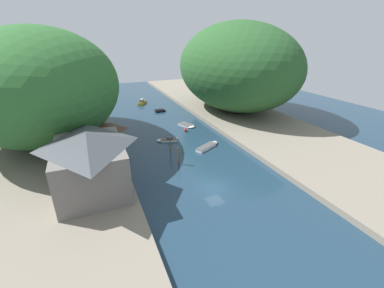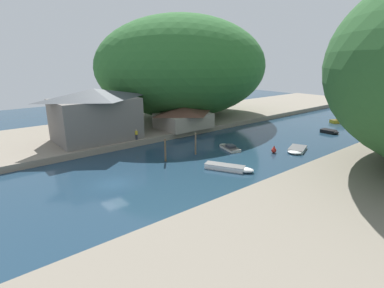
{
  "view_description": "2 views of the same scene",
  "coord_description": "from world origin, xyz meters",
  "px_view_note": "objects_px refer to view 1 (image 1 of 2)",
  "views": [
    {
      "loc": [
        -15.68,
        -28.85,
        20.91
      ],
      "look_at": [
        0.92,
        11.19,
        2.33
      ],
      "focal_mm": 24.0,
      "sensor_mm": 36.0,
      "label": 1
    },
    {
      "loc": [
        29.81,
        -12.81,
        13.69
      ],
      "look_at": [
        -0.82,
        12.15,
        2.28
      ],
      "focal_mm": 28.0,
      "sensor_mm": 36.0,
      "label": 2
    }
  ],
  "objects_px": {
    "boat_mid_channel": "(187,125)",
    "boat_open_rowboat": "(143,102)",
    "boat_moored_right": "(167,140)",
    "boat_navy_launch": "(208,146)",
    "boat_white_cruiser": "(161,111)",
    "channel_buoy_near": "(186,130)",
    "waterfront_building": "(90,161)",
    "person_by_boathouse": "(106,145)",
    "person_on_quay": "(121,162)",
    "boathouse_shed": "(100,134)"
  },
  "relations": [
    {
      "from": "person_on_quay",
      "to": "person_by_boathouse",
      "type": "height_order",
      "value": "same"
    },
    {
      "from": "boathouse_shed",
      "to": "boat_moored_right",
      "type": "relative_size",
      "value": 2.06
    },
    {
      "from": "boat_open_rowboat",
      "to": "channel_buoy_near",
      "type": "height_order",
      "value": "boat_open_rowboat"
    },
    {
      "from": "boat_white_cruiser",
      "to": "channel_buoy_near",
      "type": "height_order",
      "value": "channel_buoy_near"
    },
    {
      "from": "boat_open_rowboat",
      "to": "person_by_boathouse",
      "type": "distance_m",
      "value": 38.57
    },
    {
      "from": "boat_mid_channel",
      "to": "boat_moored_right",
      "type": "distance_m",
      "value": 10.27
    },
    {
      "from": "boat_mid_channel",
      "to": "person_on_quay",
      "type": "distance_m",
      "value": 25.17
    },
    {
      "from": "waterfront_building",
      "to": "person_by_boathouse",
      "type": "bearing_deg",
      "value": 77.39
    },
    {
      "from": "boat_moored_right",
      "to": "boat_navy_launch",
      "type": "relative_size",
      "value": 0.78
    },
    {
      "from": "channel_buoy_near",
      "to": "boat_moored_right",
      "type": "bearing_deg",
      "value": -146.46
    },
    {
      "from": "boat_moored_right",
      "to": "boat_mid_channel",
      "type": "bearing_deg",
      "value": -31.06
    },
    {
      "from": "boat_moored_right",
      "to": "waterfront_building",
      "type": "bearing_deg",
      "value": 149.36
    },
    {
      "from": "boat_moored_right",
      "to": "boat_navy_launch",
      "type": "bearing_deg",
      "value": -119.22
    },
    {
      "from": "boat_moored_right",
      "to": "boat_white_cruiser",
      "type": "bearing_deg",
      "value": 2.58
    },
    {
      "from": "boat_mid_channel",
      "to": "person_by_boathouse",
      "type": "bearing_deg",
      "value": 3.5
    },
    {
      "from": "boat_navy_launch",
      "to": "boat_moored_right",
      "type": "bearing_deg",
      "value": -163.24
    },
    {
      "from": "waterfront_building",
      "to": "channel_buoy_near",
      "type": "distance_m",
      "value": 28.42
    },
    {
      "from": "boat_open_rowboat",
      "to": "boat_mid_channel",
      "type": "bearing_deg",
      "value": -50.62
    },
    {
      "from": "boat_navy_launch",
      "to": "boat_white_cruiser",
      "type": "distance_m",
      "value": 28.77
    },
    {
      "from": "boat_navy_launch",
      "to": "person_by_boathouse",
      "type": "bearing_deg",
      "value": -132.3
    },
    {
      "from": "boat_white_cruiser",
      "to": "boat_navy_launch",
      "type": "bearing_deg",
      "value": 1.41
    },
    {
      "from": "boathouse_shed",
      "to": "boat_white_cruiser",
      "type": "height_order",
      "value": "boathouse_shed"
    },
    {
      "from": "boat_mid_channel",
      "to": "boat_open_rowboat",
      "type": "distance_m",
      "value": 27.19
    },
    {
      "from": "waterfront_building",
      "to": "boat_moored_right",
      "type": "bearing_deg",
      "value": 44.07
    },
    {
      "from": "boat_moored_right",
      "to": "channel_buoy_near",
      "type": "xyz_separation_m",
      "value": [
        5.68,
        3.77,
        0.19
      ]
    },
    {
      "from": "boathouse_shed",
      "to": "channel_buoy_near",
      "type": "relative_size",
      "value": 8.78
    },
    {
      "from": "boat_navy_launch",
      "to": "person_by_boathouse",
      "type": "xyz_separation_m",
      "value": [
        -19.02,
        4.59,
        1.59
      ]
    },
    {
      "from": "waterfront_building",
      "to": "boat_moored_right",
      "type": "xyz_separation_m",
      "value": [
        15.31,
        14.82,
        -4.86
      ]
    },
    {
      "from": "boat_mid_channel",
      "to": "boat_open_rowboat",
      "type": "xyz_separation_m",
      "value": [
        -5.23,
        26.68,
        0.27
      ]
    },
    {
      "from": "boathouse_shed",
      "to": "waterfront_building",
      "type": "bearing_deg",
      "value": -97.69
    },
    {
      "from": "boat_navy_launch",
      "to": "person_on_quay",
      "type": "height_order",
      "value": "person_on_quay"
    },
    {
      "from": "waterfront_building",
      "to": "boat_open_rowboat",
      "type": "relative_size",
      "value": 2.19
    },
    {
      "from": "boat_white_cruiser",
      "to": "channel_buoy_near",
      "type": "relative_size",
      "value": 2.85
    },
    {
      "from": "boat_navy_launch",
      "to": "channel_buoy_near",
      "type": "relative_size",
      "value": 5.49
    },
    {
      "from": "boat_moored_right",
      "to": "boat_navy_launch",
      "type": "distance_m",
      "value": 9.25
    },
    {
      "from": "boat_mid_channel",
      "to": "boat_white_cruiser",
      "type": "bearing_deg",
      "value": -101.82
    },
    {
      "from": "boat_moored_right",
      "to": "boat_white_cruiser",
      "type": "distance_m",
      "value": 22.8
    },
    {
      "from": "boat_navy_launch",
      "to": "person_on_quay",
      "type": "relative_size",
      "value": 3.66
    },
    {
      "from": "boat_mid_channel",
      "to": "boat_white_cruiser",
      "type": "xyz_separation_m",
      "value": [
        -2.41,
        15.16,
        0.07
      ]
    },
    {
      "from": "boat_white_cruiser",
      "to": "boat_moored_right",
      "type": "bearing_deg",
      "value": -14.44
    },
    {
      "from": "boathouse_shed",
      "to": "boat_white_cruiser",
      "type": "distance_m",
      "value": 27.92
    },
    {
      "from": "boat_moored_right",
      "to": "boat_navy_launch",
      "type": "height_order",
      "value": "boat_moored_right"
    },
    {
      "from": "boat_navy_launch",
      "to": "person_on_quay",
      "type": "xyz_separation_m",
      "value": [
        -17.45,
        -3.66,
        1.59
      ]
    },
    {
      "from": "person_by_boathouse",
      "to": "channel_buoy_near",
      "type": "bearing_deg",
      "value": -65.81
    },
    {
      "from": "boat_moored_right",
      "to": "person_on_quay",
      "type": "distance_m",
      "value": 14.94
    },
    {
      "from": "boat_mid_channel",
      "to": "channel_buoy_near",
      "type": "relative_size",
      "value": 4.51
    },
    {
      "from": "boathouse_shed",
      "to": "person_on_quay",
      "type": "distance_m",
      "value": 11.63
    },
    {
      "from": "waterfront_building",
      "to": "boat_open_rowboat",
      "type": "distance_m",
      "value": 51.85
    },
    {
      "from": "boat_open_rowboat",
      "to": "person_on_quay",
      "type": "height_order",
      "value": "person_on_quay"
    },
    {
      "from": "boat_mid_channel",
      "to": "person_by_boathouse",
      "type": "distance_m",
      "value": 21.85
    }
  ]
}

